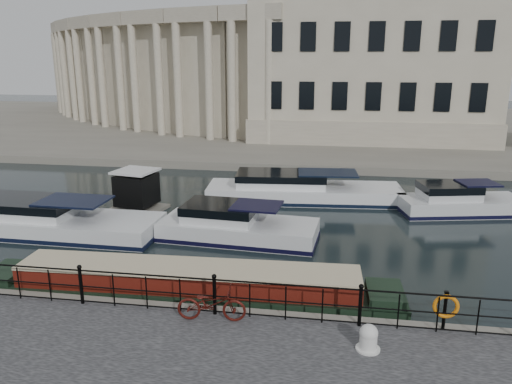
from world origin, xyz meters
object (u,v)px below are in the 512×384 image
(mooring_bollard, at_px, (368,338))
(narrowboat, at_px, (188,290))
(life_ring_post, at_px, (446,307))
(harbour_hut, at_px, (137,192))
(bicycle, at_px, (211,304))

(mooring_bollard, height_order, narrowboat, mooring_bollard)
(life_ring_post, distance_m, narrowboat, 7.71)
(narrowboat, bearing_deg, life_ring_post, -13.86)
(narrowboat, height_order, harbour_hut, harbour_hut)
(narrowboat, bearing_deg, harbour_hut, 118.62)
(mooring_bollard, xyz_separation_m, narrowboat, (-5.46, 2.80, -0.51))
(narrowboat, bearing_deg, bicycle, -59.28)
(narrowboat, xyz_separation_m, harbour_hut, (-5.33, 9.02, 0.59))
(life_ring_post, height_order, narrowboat, life_ring_post)
(mooring_bollard, xyz_separation_m, life_ring_post, (2.03, 1.22, 0.37))
(bicycle, relative_size, harbour_hut, 0.65)
(bicycle, distance_m, life_ring_post, 6.22)
(bicycle, height_order, harbour_hut, harbour_hut)
(mooring_bollard, distance_m, harbour_hut, 16.00)
(bicycle, height_order, life_ring_post, life_ring_post)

